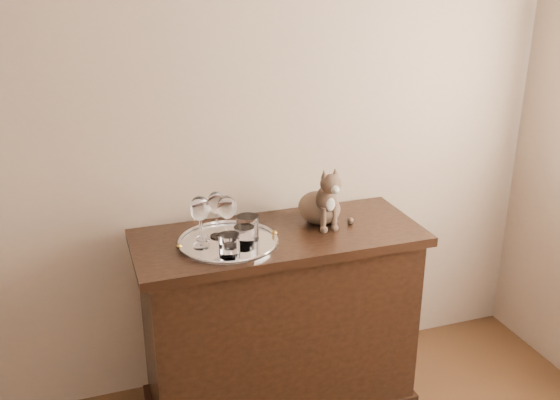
% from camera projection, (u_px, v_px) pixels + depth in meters
% --- Properties ---
extents(wall_back, '(4.00, 0.10, 2.70)m').
position_uv_depth(wall_back, '(112.00, 109.00, 2.49)').
color(wall_back, tan).
rests_on(wall_back, ground).
extents(sideboard, '(1.20, 0.50, 0.85)m').
position_uv_depth(sideboard, '(279.00, 322.00, 2.73)').
color(sideboard, black).
rests_on(sideboard, ground).
extents(tray, '(0.40, 0.40, 0.01)m').
position_uv_depth(tray, '(228.00, 243.00, 2.48)').
color(tray, white).
rests_on(tray, sideboard).
extents(wine_glass_a, '(0.07, 0.07, 0.18)m').
position_uv_depth(wine_glass_a, '(202.00, 218.00, 2.47)').
color(wine_glass_a, white).
rests_on(wine_glass_a, tray).
extents(wine_glass_b, '(0.07, 0.07, 0.19)m').
position_uv_depth(wine_glass_b, '(217.00, 215.00, 2.49)').
color(wine_glass_b, white).
rests_on(wine_glass_b, tray).
extents(wine_glass_c, '(0.08, 0.08, 0.21)m').
position_uv_depth(wine_glass_c, '(200.00, 222.00, 2.41)').
color(wine_glass_c, silver).
rests_on(wine_glass_c, tray).
extents(wine_glass_d, '(0.08, 0.08, 0.20)m').
position_uv_depth(wine_glass_d, '(227.00, 220.00, 2.43)').
color(wine_glass_d, silver).
rests_on(wine_glass_d, tray).
extents(tumbler_a, '(0.08, 0.08, 0.09)m').
position_uv_depth(tumbler_a, '(244.00, 238.00, 2.41)').
color(tumbler_a, white).
rests_on(tumbler_a, tray).
extents(tumbler_b, '(0.08, 0.08, 0.09)m').
position_uv_depth(tumbler_b, '(229.00, 245.00, 2.34)').
color(tumbler_b, white).
rests_on(tumbler_b, tray).
extents(tumbler_c, '(0.09, 0.09, 0.10)m').
position_uv_depth(tumbler_c, '(248.00, 228.00, 2.48)').
color(tumbler_c, white).
rests_on(tumbler_c, tray).
extents(cat, '(0.28, 0.26, 0.27)m').
position_uv_depth(cat, '(320.00, 193.00, 2.64)').
color(cat, brown).
rests_on(cat, sideboard).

